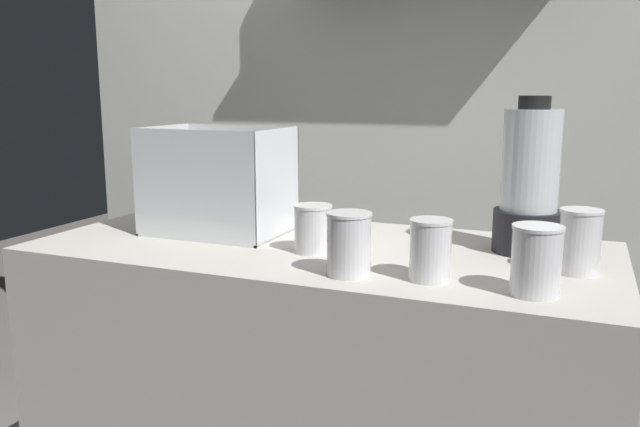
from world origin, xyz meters
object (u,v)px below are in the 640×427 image
(juice_cup_carrot_far_left, at_px, (313,232))
(juice_cup_beet_middle, at_px, (430,254))
(carrot_display_bin, at_px, (220,200))
(juice_cup_pomegranate_left, at_px, (349,248))
(blender_pitcher, at_px, (529,187))
(juice_cup_orange_right, at_px, (536,264))
(juice_cup_beet_far_right, at_px, (580,244))

(juice_cup_carrot_far_left, relative_size, juice_cup_beet_middle, 0.90)
(carrot_display_bin, relative_size, juice_cup_pomegranate_left, 2.69)
(juice_cup_beet_middle, bearing_deg, blender_pitcher, 63.37)
(blender_pitcher, height_order, juice_cup_beet_middle, blender_pitcher)
(juice_cup_pomegranate_left, distance_m, juice_cup_orange_right, 0.36)
(juice_cup_pomegranate_left, xyz_separation_m, juice_cup_beet_middle, (0.16, 0.03, -0.00))
(carrot_display_bin, relative_size, juice_cup_beet_middle, 2.83)
(juice_cup_pomegranate_left, relative_size, juice_cup_beet_far_right, 0.97)
(carrot_display_bin, bearing_deg, blender_pitcher, 6.23)
(blender_pitcher, relative_size, juice_cup_beet_middle, 2.92)
(carrot_display_bin, xyz_separation_m, juice_cup_beet_far_right, (0.90, -0.06, -0.03))
(juice_cup_pomegranate_left, bearing_deg, carrot_display_bin, 150.73)
(juice_cup_pomegranate_left, height_order, juice_cup_beet_middle, juice_cup_pomegranate_left)
(juice_cup_pomegranate_left, relative_size, juice_cup_beet_middle, 1.06)
(juice_cup_carrot_far_left, bearing_deg, juice_cup_orange_right, -15.59)
(blender_pitcher, xyz_separation_m, juice_cup_pomegranate_left, (-0.32, -0.34, -0.10))
(juice_cup_carrot_far_left, distance_m, juice_cup_beet_far_right, 0.58)
(juice_cup_beet_middle, height_order, juice_cup_beet_far_right, juice_cup_beet_far_right)
(blender_pitcher, bearing_deg, juice_cup_orange_right, -82.61)
(carrot_display_bin, distance_m, juice_cup_beet_middle, 0.67)
(blender_pitcher, relative_size, juice_cup_orange_right, 2.75)
(juice_cup_pomegranate_left, bearing_deg, juice_cup_carrot_far_left, 133.75)
(carrot_display_bin, bearing_deg, juice_cup_carrot_far_left, -18.85)
(blender_pitcher, xyz_separation_m, juice_cup_orange_right, (0.04, -0.34, -0.09))
(carrot_display_bin, distance_m, juice_cup_orange_right, 0.86)
(blender_pitcher, xyz_separation_m, juice_cup_carrot_far_left, (-0.46, -0.19, -0.11))
(juice_cup_orange_right, height_order, juice_cup_beet_far_right, juice_cup_beet_far_right)
(blender_pitcher, distance_m, juice_cup_pomegranate_left, 0.48)
(carrot_display_bin, bearing_deg, juice_cup_beet_far_right, -4.11)
(juice_cup_beet_far_right, bearing_deg, blender_pitcher, 127.92)
(juice_cup_carrot_far_left, height_order, juice_cup_orange_right, juice_cup_orange_right)
(juice_cup_orange_right, bearing_deg, juice_cup_beet_far_right, 68.45)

